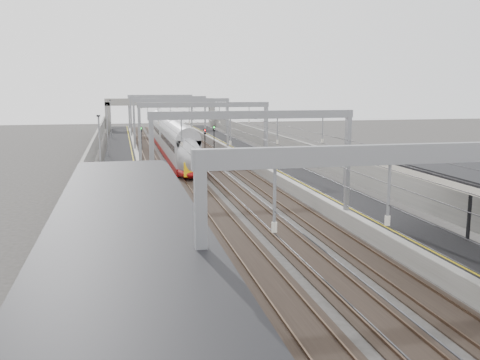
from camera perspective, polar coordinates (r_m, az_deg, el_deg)
name	(u,v)px	position (r m, az deg, el deg)	size (l,w,h in m)	color
platform_left	(123,172)	(55.75, -12.38, 0.82)	(4.00, 120.00, 1.00)	black
platform_right	(274,167)	(58.01, 3.63, 1.37)	(4.00, 120.00, 1.00)	black
tracks	(201,174)	(56.40, -4.21, 0.66)	(11.40, 140.00, 0.20)	black
overhead_line	(192,113)	(62.30, -5.18, 7.15)	(13.00, 140.00, 6.60)	gray
canopy_left	(127,247)	(13.66, -11.99, -7.01)	(4.40, 30.00, 4.24)	black
overbridge	(161,106)	(110.45, -8.47, 7.79)	(22.00, 2.20, 6.90)	slate
wall_left	(90,162)	(55.68, -15.71, 1.81)	(0.30, 120.00, 3.20)	slate
wall_right	(302,156)	(58.83, 6.63, 2.53)	(0.30, 120.00, 3.20)	slate
train	(171,140)	(72.75, -7.37, 4.21)	(2.55, 46.46, 4.04)	maroon
signal_green	(141,134)	(78.28, -10.48, 4.83)	(0.32, 0.32, 3.48)	black
signal_red_near	(205,136)	(73.75, -3.77, 4.67)	(0.32, 0.32, 3.48)	black
signal_red_far	(214,133)	(79.36, -2.79, 5.05)	(0.32, 0.32, 3.48)	black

